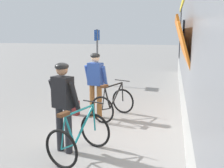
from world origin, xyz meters
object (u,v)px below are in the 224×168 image
at_px(cyclist_near_in_blue, 96,79).
at_px(platform_sign_post, 97,48).
at_px(cyclist_far_in_dark, 63,100).
at_px(bicycle_far_teal, 79,137).
at_px(bicycle_near_black, 113,104).
at_px(backpack_on_platform, 74,108).

height_order(cyclist_near_in_blue, platform_sign_post, platform_sign_post).
xyz_separation_m(cyclist_far_in_dark, bicycle_far_teal, (0.36, -0.16, -0.65)).
bearing_deg(bicycle_far_teal, cyclist_far_in_dark, 156.83).
bearing_deg(cyclist_far_in_dark, bicycle_far_teal, -23.17).
relative_size(bicycle_near_black, bicycle_far_teal, 1.01).
bearing_deg(cyclist_far_in_dark, backpack_on_platform, 106.50).
xyz_separation_m(bicycle_far_teal, backpack_on_platform, (-1.03, 2.41, -0.20)).
bearing_deg(cyclist_near_in_blue, bicycle_far_teal, -81.08).
bearing_deg(bicycle_far_teal, cyclist_near_in_blue, 98.92).
bearing_deg(cyclist_near_in_blue, cyclist_far_in_dark, -89.85).
relative_size(cyclist_far_in_dark, bicycle_near_black, 1.41).
xyz_separation_m(bicycle_near_black, platform_sign_post, (-1.66, 4.27, 1.22)).
bearing_deg(backpack_on_platform, bicycle_far_teal, -59.40).
bearing_deg(bicycle_near_black, cyclist_far_in_dark, -102.01).
height_order(cyclist_near_in_blue, bicycle_near_black, cyclist_near_in_blue).
height_order(bicycle_far_teal, backpack_on_platform, bicycle_far_teal).
height_order(bicycle_far_teal, platform_sign_post, platform_sign_post).
xyz_separation_m(cyclist_far_in_dark, platform_sign_post, (-1.18, 6.50, 0.57)).
bearing_deg(platform_sign_post, backpack_on_platform, -83.06).
bearing_deg(platform_sign_post, cyclist_far_in_dark, -79.67).
bearing_deg(bicycle_near_black, platform_sign_post, 111.20).
distance_m(cyclist_far_in_dark, bicycle_far_teal, 0.76).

